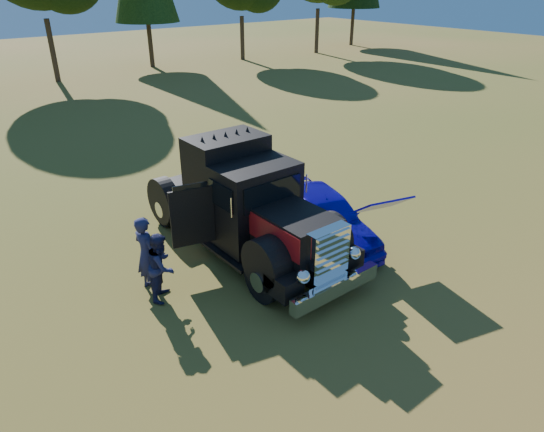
% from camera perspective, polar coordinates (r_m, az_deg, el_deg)
% --- Properties ---
extents(ground, '(120.00, 120.00, 0.00)m').
position_cam_1_polar(ground, '(11.22, 1.96, -10.50)').
color(ground, '#44591A').
rests_on(ground, ground).
extents(diamond_t_truck, '(3.35, 7.16, 3.00)m').
position_cam_1_polar(diamond_t_truck, '(12.72, -3.01, 0.99)').
color(diamond_t_truck, black).
rests_on(diamond_t_truck, ground).
extents(hotrod_coupe, '(2.89, 4.72, 1.89)m').
position_cam_1_polar(hotrod_coupe, '(13.51, 5.93, 0.01)').
color(hotrod_coupe, '#07079B').
rests_on(hotrod_coupe, ground).
extents(spectator_near, '(0.57, 0.76, 1.90)m').
position_cam_1_polar(spectator_near, '(11.63, -14.54, -4.35)').
color(spectator_near, '#21234E').
rests_on(spectator_near, ground).
extents(spectator_far, '(1.00, 1.01, 1.65)m').
position_cam_1_polar(spectator_far, '(11.33, -12.85, -5.77)').
color(spectator_far, '#1B293F').
rests_on(spectator_far, ground).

